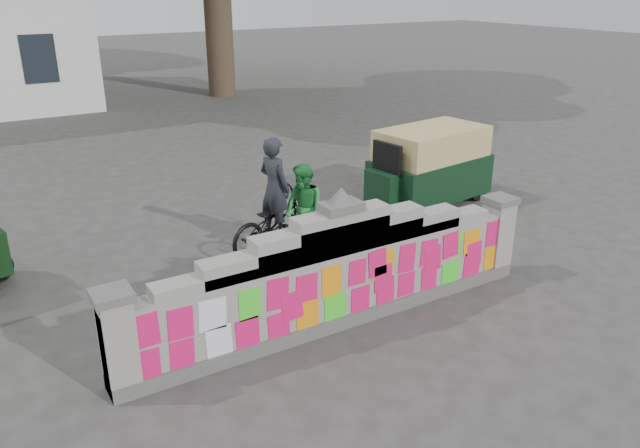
% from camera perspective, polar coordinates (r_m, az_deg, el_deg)
% --- Properties ---
extents(ground, '(100.00, 100.00, 0.00)m').
position_cam_1_polar(ground, '(8.91, 1.79, -8.99)').
color(ground, '#383533').
rests_on(ground, ground).
extents(parapet_wall, '(6.48, 0.44, 2.01)m').
position_cam_1_polar(parapet_wall, '(8.55, 1.87, -4.67)').
color(parapet_wall, '#4C4C49').
rests_on(parapet_wall, ground).
extents(cyclist_bike, '(2.13, 1.23, 1.06)m').
position_cam_1_polar(cyclist_bike, '(11.05, -4.09, 0.28)').
color(cyclist_bike, black).
rests_on(cyclist_bike, ground).
extents(cyclist_rider, '(0.59, 0.75, 1.79)m').
position_cam_1_polar(cyclist_rider, '(10.93, -4.14, 2.08)').
color(cyclist_rider, '#22242A').
rests_on(cyclist_rider, ground).
extents(pedestrian, '(0.71, 0.85, 1.59)m').
position_cam_1_polar(pedestrian, '(10.80, -1.48, 1.33)').
color(pedestrian, '#268B3C').
rests_on(pedestrian, ground).
extents(rickshaw_right, '(3.02, 1.68, 1.63)m').
position_cam_1_polar(rickshaw_right, '(13.42, 9.86, 5.31)').
color(rickshaw_right, black).
rests_on(rickshaw_right, ground).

